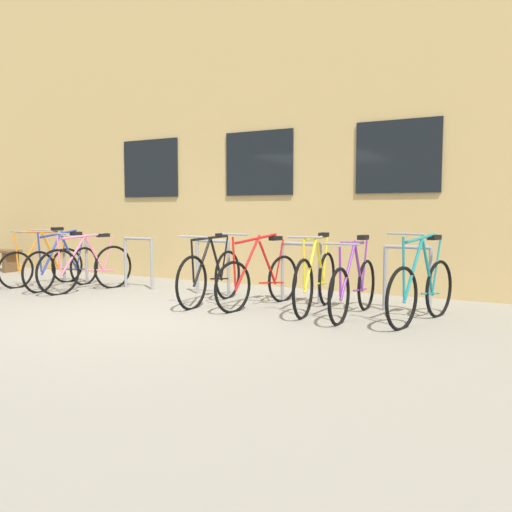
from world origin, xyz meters
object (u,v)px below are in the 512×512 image
bicycle_orange (43,264)px  bicycle_teal (422,289)px  bicycle_purple (354,286)px  bicycle_pink (87,267)px  bicycle_black (211,276)px  bicycle_blue (63,266)px  bicycle_yellow (316,280)px  bicycle_red (260,279)px

bicycle_orange → bicycle_teal: bearing=-0.8°
bicycle_purple → bicycle_pink: bearing=-179.2°
bicycle_teal → bicycle_pink: (-5.32, -0.08, -0.00)m
bicycle_black → bicycle_blue: bearing=179.2°
bicycle_purple → bicycle_blue: bearing=-179.8°
bicycle_yellow → bicycle_blue: size_ratio=1.05×
bicycle_red → bicycle_black: size_ratio=1.02×
bicycle_purple → bicycle_red: (-1.36, 0.05, 0.00)m
bicycle_pink → bicycle_red: (3.15, 0.11, -0.01)m
bicycle_orange → bicycle_red: (4.40, -0.06, 0.01)m
bicycle_pink → bicycle_purple: 4.51m
bicycle_pink → bicycle_black: 2.42m
bicycle_teal → bicycle_red: bicycle_teal is taller
bicycle_yellow → bicycle_orange: size_ratio=1.11×
bicycle_pink → bicycle_purple: (4.50, 0.06, -0.02)m
bicycle_pink → bicycle_teal: bearing=0.9°
bicycle_teal → bicycle_orange: (-6.58, 0.09, -0.03)m
bicycle_yellow → bicycle_purple: bearing=-13.3°
bicycle_black → bicycle_orange: bearing=177.3°
bicycle_teal → bicycle_pink: size_ratio=0.96×
bicycle_yellow → bicycle_orange: bearing=-179.8°
bicycle_blue → bicycle_yellow: bearing=1.9°
bicycle_teal → bicycle_black: (-2.90, -0.08, 0.00)m
bicycle_yellow → bicycle_purple: size_ratio=1.03×
bicycle_teal → bicycle_blue: size_ratio=0.97×
bicycle_blue → bicycle_black: bearing=-0.8°
bicycle_teal → bicycle_orange: size_ratio=1.02×
bicycle_orange → bicycle_black: 3.68m
bicycle_orange → bicycle_black: size_ratio=0.94×
bicycle_pink → bicycle_red: bicycle_red is taller
bicycle_orange → bicycle_red: 4.40m
bicycle_blue → bicycle_black: size_ratio=1.00×
bicycle_purple → bicycle_blue: size_ratio=1.02×
bicycle_yellow → bicycle_pink: 3.95m
bicycle_purple → bicycle_teal: bearing=1.5°
bicycle_blue → bicycle_teal: bearing=0.4°
bicycle_orange → bicycle_blue: bicycle_orange is taller
bicycle_blue → bicycle_purple: bearing=0.2°
bicycle_teal → bicycle_orange: bearing=179.2°
bicycle_orange → bicycle_black: bicycle_orange is taller
bicycle_orange → bicycle_blue: (0.65, -0.13, 0.01)m
bicycle_purple → bicycle_black: bearing=-178.3°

